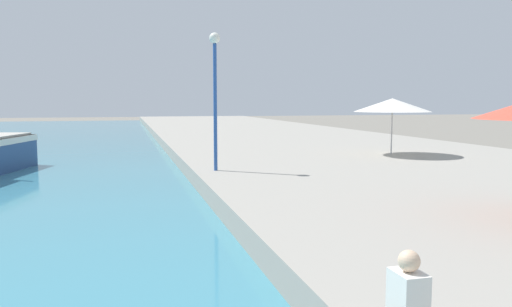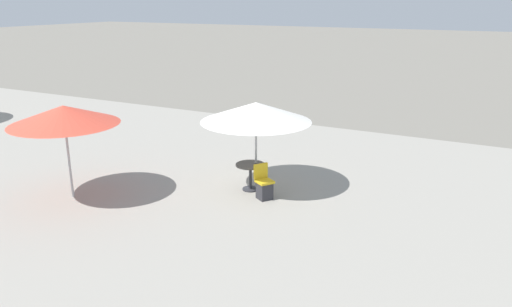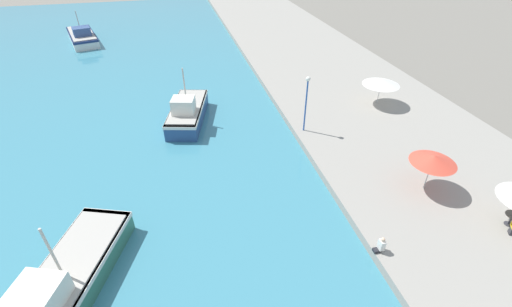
# 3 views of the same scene
# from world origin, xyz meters

# --- Properties ---
(cafe_umbrella_pink) EXTENTS (2.97, 2.97, 2.41)m
(cafe_umbrella_pink) POSITION_xyz_m (8.50, 8.63, 2.74)
(cafe_umbrella_pink) COLOR #B7B7B7
(cafe_umbrella_pink) RESTS_ON quay_promenade
(cafe_umbrella_white) EXTENTS (2.75, 2.75, 2.46)m
(cafe_umbrella_white) POSITION_xyz_m (5.69, 12.61, 2.80)
(cafe_umbrella_white) COLOR #B7B7B7
(cafe_umbrella_white) RESTS_ON quay_promenade
(cafe_table) EXTENTS (0.80, 0.80, 0.74)m
(cafe_table) POSITION_xyz_m (8.32, 8.70, 1.12)
(cafe_table) COLOR #333338
(cafe_table) RESTS_ON quay_promenade
(cafe_chair_left) EXTENTS (0.57, 0.58, 0.91)m
(cafe_chair_left) POSITION_xyz_m (7.93, 8.09, 0.91)
(cafe_chair_left) COLOR #2D2D33
(cafe_chair_left) RESTS_ON quay_promenade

